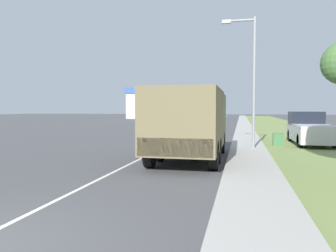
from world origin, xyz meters
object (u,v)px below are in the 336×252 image
car_third_ahead (204,118)px  lamp_post (250,70)px  car_second_ahead (192,121)px  pickup_truck (309,129)px  car_nearest_ahead (163,126)px  military_truck (190,121)px

car_third_ahead → lamp_post: lamp_post is taller
car_second_ahead → pickup_truck: size_ratio=0.79×
car_nearest_ahead → car_second_ahead: size_ratio=0.93×
car_third_ahead → lamp_post: size_ratio=0.64×
pickup_truck → lamp_post: (-3.60, -3.87, 3.17)m
military_truck → car_second_ahead: (-3.99, 27.58, -1.01)m
military_truck → car_nearest_ahead: size_ratio=1.67×
car_second_ahead → lamp_post: lamp_post is taller
military_truck → car_third_ahead: 38.35m
military_truck → pickup_truck: 9.73m
military_truck → car_nearest_ahead: (-4.12, 12.47, -0.92)m
car_nearest_ahead → car_third_ahead: bearing=89.1°
lamp_post → military_truck: bearing=-123.3°
car_nearest_ahead → car_third_ahead: (0.41, 25.70, 0.00)m
military_truck → car_nearest_ahead: 13.16m
car_nearest_ahead → lamp_post: lamp_post is taller
pickup_truck → car_nearest_ahead: bearing=154.3°
lamp_post → car_second_ahead: bearing=105.1°
car_second_ahead → car_nearest_ahead: bearing=-90.5°
car_third_ahead → car_nearest_ahead: bearing=-90.9°
military_truck → car_second_ahead: bearing=98.2°
car_second_ahead → car_third_ahead: 10.59m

